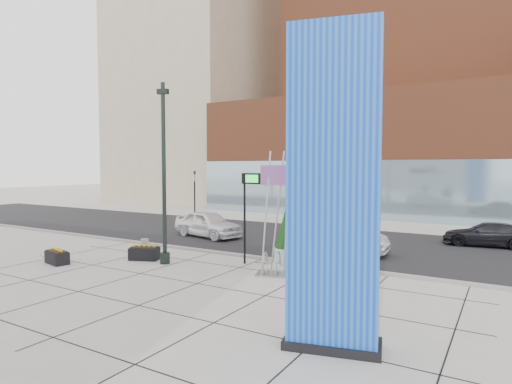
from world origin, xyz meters
The scene contains 20 objects.
ground centered at (0.00, 0.00, 0.00)m, with size 160.00×160.00×0.00m, color #9E9991.
street_asphalt centered at (0.00, 10.00, 0.01)m, with size 80.00×12.00×0.02m, color black.
curb_edge centered at (0.00, 4.00, 0.06)m, with size 80.00×0.30×0.12m, color gray.
tower_podium centered at (1.00, 27.00, 5.50)m, with size 34.00×10.00×11.00m, color brown.
tower_glass_front centered at (1.00, 22.20, 2.50)m, with size 34.00×0.60×5.00m, color #8CA5B2.
building_beige_left centered at (-26.00, 34.00, 17.00)m, with size 18.00×20.00×34.00m, color tan.
blue_pylon centered at (7.52, -3.88, 3.80)m, with size 2.54×1.58×7.86m.
lamp_post centered at (-2.41, 0.92, 3.38)m, with size 0.56×0.45×8.26m.
public_art_sculpture centered at (3.29, 1.85, 1.35)m, with size 2.50×1.78×5.14m.
concrete_bollard centered at (-4.78, 2.00, 0.39)m, with size 0.40×0.40×0.78m, color gray.
overhead_street_sign centered at (1.47, 2.80, 3.58)m, with size 1.97×0.37×4.18m.
round_planter_east centered at (4.60, 2.32, 1.17)m, with size 0.99×0.99×2.48m.
round_planter_mid centered at (5.20, 3.23, 1.05)m, with size 0.89×0.89×2.23m.
round_planter_west centered at (2.51, 3.60, 1.33)m, with size 1.12×1.12×2.80m.
box_planter_north centered at (-3.80, 1.00, 0.35)m, with size 1.52×1.15×0.75m.
box_planter_south centered at (-6.68, -1.63, 0.33)m, with size 1.41×0.92×0.72m.
car_white_west centered at (-5.20, 7.87, 0.83)m, with size 1.96×4.88×1.66m, color white.
car_silver_mid centered at (3.71, 7.23, 0.81)m, with size 1.71×4.90×1.61m, color #B3B7BC.
car_dark_east centered at (10.17, 13.31, 0.66)m, with size 1.86×4.57×1.33m, color black.
traffic_signal centered at (-12.00, 15.00, 2.30)m, with size 0.15×0.18×4.10m.
Camera 1 is at (11.16, -13.68, 4.48)m, focal length 30.00 mm.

